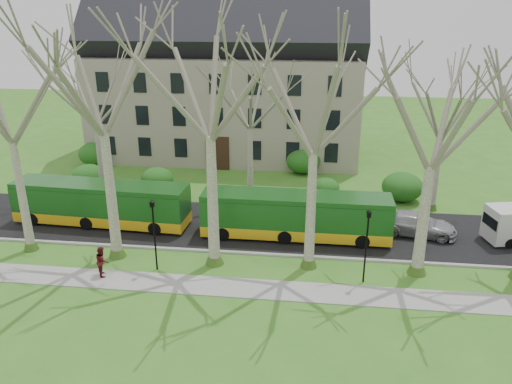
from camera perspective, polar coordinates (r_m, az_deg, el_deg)
ground at (r=30.11m, az=0.42°, el=-8.55°), size 120.00×120.00×0.00m
sidewalk at (r=27.96m, az=-0.17°, el=-11.00°), size 70.00×2.00×0.06m
road at (r=34.97m, az=1.44°, el=-4.11°), size 80.00×8.00×0.06m
curb at (r=31.39m, az=0.73°, el=-7.11°), size 80.00×0.25×0.14m
building at (r=51.30m, az=-3.30°, el=13.29°), size 26.50×12.20×16.00m
tree_row_verge at (r=27.65m, az=0.53°, el=4.50°), size 49.00×7.00×14.00m
tree_row_far at (r=38.33m, az=0.31°, el=7.60°), size 33.00×7.00×12.00m
lamp_row at (r=28.04m, az=0.20°, el=-4.97°), size 36.22×0.22×4.30m
hedges at (r=43.05m, az=-3.66°, el=2.13°), size 30.60×8.60×2.00m
bus_lead at (r=36.68m, az=-17.27°, el=-1.19°), size 12.50×3.24×3.09m
bus_follow at (r=33.13m, az=4.55°, el=-2.65°), size 12.42×2.64×3.10m
sedan at (r=35.34m, az=17.86°, el=-3.49°), size 5.54×2.99×1.53m
pedestrian_b at (r=30.10m, az=-17.18°, el=-7.54°), size 0.98×1.07×1.77m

